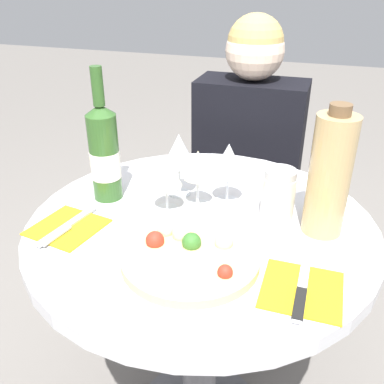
# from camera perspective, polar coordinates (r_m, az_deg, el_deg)

# --- Properties ---
(dining_table) EXTENTS (0.84, 0.84, 0.76)m
(dining_table) POSITION_cam_1_polar(r_m,az_deg,el_deg) (1.14, 1.18, -10.99)
(dining_table) COLOR slate
(dining_table) RESTS_ON ground_plane
(chair_behind_diner) EXTENTS (0.37, 0.37, 0.87)m
(chair_behind_diner) POSITION_cam_1_polar(r_m,az_deg,el_deg) (1.82, 7.43, -1.27)
(chair_behind_diner) COLOR silver
(chair_behind_diner) RESTS_ON ground_plane
(seated_diner) EXTENTS (0.39, 0.42, 1.17)m
(seated_diner) POSITION_cam_1_polar(r_m,az_deg,el_deg) (1.65, 6.72, -0.07)
(seated_diner) COLOR black
(seated_diner) RESTS_ON ground_plane
(pizza_large) EXTENTS (0.29, 0.29, 0.05)m
(pizza_large) POSITION_cam_1_polar(r_m,az_deg,el_deg) (0.90, -0.30, -8.30)
(pizza_large) COLOR #E5C17F
(pizza_large) RESTS_ON dining_table
(wine_bottle) EXTENTS (0.08, 0.08, 0.34)m
(wine_bottle) POSITION_cam_1_polar(r_m,az_deg,el_deg) (1.11, -11.61, 5.13)
(wine_bottle) COLOR #2D5623
(wine_bottle) RESTS_ON dining_table
(tall_carafe) EXTENTS (0.09, 0.09, 0.30)m
(tall_carafe) POSITION_cam_1_polar(r_m,az_deg,el_deg) (0.98, 17.87, 2.12)
(tall_carafe) COLOR tan
(tall_carafe) RESTS_ON dining_table
(sugar_shaker) EXTENTS (0.08, 0.08, 0.13)m
(sugar_shaker) POSITION_cam_1_polar(r_m,az_deg,el_deg) (1.04, 11.45, -0.37)
(sugar_shaker) COLOR silver
(sugar_shaker) RESTS_ON dining_table
(wine_glass_back_right) EXTENTS (0.08, 0.08, 0.16)m
(wine_glass_back_right) POSITION_cam_1_polar(r_m,az_deg,el_deg) (1.07, 4.89, 4.26)
(wine_glass_back_right) COLOR silver
(wine_glass_back_right) RESTS_ON dining_table
(wine_glass_back_left) EXTENTS (0.08, 0.08, 0.17)m
(wine_glass_back_left) POSITION_cam_1_polar(r_m,az_deg,el_deg) (1.10, -1.75, 5.55)
(wine_glass_back_left) COLOR silver
(wine_glass_back_left) RESTS_ON dining_table
(wine_glass_center) EXTENTS (0.07, 0.07, 0.15)m
(wine_glass_center) POSITION_cam_1_polar(r_m,az_deg,el_deg) (1.05, 0.78, 3.52)
(wine_glass_center) COLOR silver
(wine_glass_center) RESTS_ON dining_table
(wine_glass_front_left) EXTENTS (0.08, 0.08, 0.13)m
(wine_glass_front_left) POSITION_cam_1_polar(r_m,az_deg,el_deg) (1.04, -3.46, 2.25)
(wine_glass_front_left) COLOR silver
(wine_glass_front_left) RESTS_ON dining_table
(place_setting_left) EXTENTS (0.17, 0.19, 0.01)m
(place_setting_left) POSITION_cam_1_polar(r_m,az_deg,el_deg) (1.05, -16.38, -4.56)
(place_setting_left) COLOR gold
(place_setting_left) RESTS_ON dining_table
(place_setting_right) EXTENTS (0.15, 0.19, 0.01)m
(place_setting_right) POSITION_cam_1_polar(r_m,az_deg,el_deg) (0.85, 14.41, -12.57)
(place_setting_right) COLOR gold
(place_setting_right) RESTS_ON dining_table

